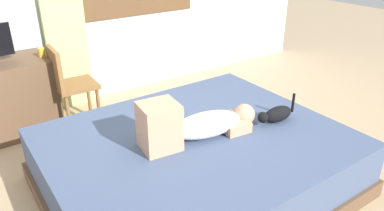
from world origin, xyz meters
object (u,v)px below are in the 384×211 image
Objects in this scene: person_lying at (195,124)px; cup at (42,52)px; desk at (6,98)px; chair_by_desk at (68,82)px; bed at (196,163)px; cat at (276,114)px.

person_lying is 1.83m from cup.
chair_by_desk is at bearing -26.83° from desk.
desk is 0.62m from chair_by_desk.
person_lying is 10.96× the size of cup.
bed is at bearing -60.33° from desk.
desk reaches higher than cat.
cat is at bearing -14.93° from bed.
cup is 0.38m from chair_by_desk.
cup reaches higher than person_lying.
cup reaches higher than desk.
person_lying is 2.64× the size of cat.
bed is at bearing 25.37° from person_lying.
chair_by_desk reaches higher than desk.
person_lying reaches higher than desk.
chair_by_desk is (0.15, -0.21, -0.27)m from cup.
bed is 1.60m from chair_by_desk.
chair_by_desk is (-0.47, 1.50, 0.28)m from bed.
desk is (-1.01, 1.77, 0.14)m from bed.
cup is at bearing 109.98° from bed.
bed is 2.56× the size of chair_by_desk.
bed is 0.35m from person_lying.
person_lying is at bearing 166.04° from cat.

